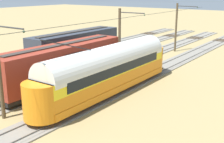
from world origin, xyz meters
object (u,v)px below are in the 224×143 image
at_px(vintage_streetcar, 109,69).
at_px(catenary_pole_foreground, 177,26).
at_px(boxcar_far_siding, 63,63).
at_px(boxcar_adjacent, 76,46).
at_px(catenary_pole_mid_near, 120,40).
at_px(track_end_bumper, 101,43).
at_px(catenary_pole_mid_far, 0,69).

bearing_deg(vintage_streetcar, catenary_pole_foreground, -82.08).
bearing_deg(boxcar_far_siding, boxcar_adjacent, -55.76).
height_order(vintage_streetcar, boxcar_far_siding, vintage_streetcar).
bearing_deg(catenary_pole_mid_near, boxcar_far_siding, 73.22).
bearing_deg(boxcar_far_siding, catenary_pole_mid_near, -106.78).
height_order(vintage_streetcar, catenary_pole_mid_near, catenary_pole_mid_near).
bearing_deg(vintage_streetcar, catenary_pole_mid_near, -64.47).
xyz_separation_m(vintage_streetcar, boxcar_far_siding, (4.90, 0.62, -0.10)).
bearing_deg(catenary_pole_mid_near, boxcar_adjacent, -4.40).
bearing_deg(track_end_bumper, catenary_pole_mid_near, 134.82).
relative_size(boxcar_adjacent, boxcar_far_siding, 0.93).
height_order(boxcar_adjacent, boxcar_far_siding, same).
relative_size(boxcar_far_siding, catenary_pole_mid_far, 2.07).
distance_m(boxcar_adjacent, catenary_pole_foreground, 15.85).
xyz_separation_m(vintage_streetcar, catenary_pole_mid_far, (2.89, 8.66, 1.43)).
xyz_separation_m(vintage_streetcar, catenary_pole_foreground, (2.89, -20.76, 1.43)).
relative_size(vintage_streetcar, catenary_pole_mid_near, 2.54).
relative_size(vintage_streetcar, boxcar_far_siding, 1.23).
xyz_separation_m(boxcar_far_siding, catenary_pole_foreground, (-2.01, -21.38, 1.53)).
bearing_deg(boxcar_adjacent, catenary_pole_foreground, -116.01).
bearing_deg(boxcar_adjacent, track_end_bumper, -66.65).
distance_m(boxcar_adjacent, boxcar_far_siding, 8.72).
xyz_separation_m(boxcar_adjacent, catenary_pole_mid_near, (-6.92, 0.53, 1.53)).
bearing_deg(track_end_bumper, catenary_pole_mid_far, 113.96).
xyz_separation_m(boxcar_far_siding, catenary_pole_mid_far, (-2.01, 8.03, 1.53)).
bearing_deg(catenary_pole_mid_far, vintage_streetcar, -108.46).
xyz_separation_m(vintage_streetcar, boxcar_adjacent, (9.81, -6.58, -0.10)).
bearing_deg(boxcar_adjacent, vintage_streetcar, 146.13).
xyz_separation_m(boxcar_adjacent, boxcar_far_siding, (-4.90, 7.21, 0.00)).
height_order(catenary_pole_mid_near, catenary_pole_mid_far, same).
relative_size(boxcar_adjacent, catenary_pole_mid_far, 1.91).
bearing_deg(boxcar_adjacent, boxcar_far_siding, 124.24).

